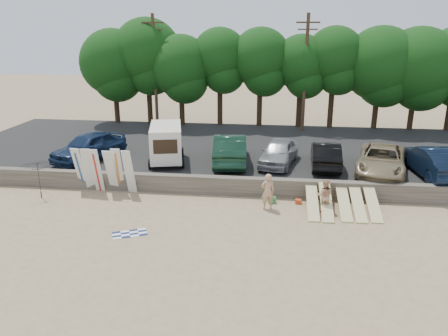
{
  "coord_description": "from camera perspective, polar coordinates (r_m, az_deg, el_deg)",
  "views": [
    {
      "loc": [
        -0.1,
        -19.03,
        8.73
      ],
      "look_at": [
        -2.79,
        3.0,
        1.5
      ],
      "focal_mm": 35.0,
      "sensor_mm": 36.0,
      "label": 1
    }
  ],
  "objects": [
    {
      "name": "seawall",
      "position": [
        23.51,
        6.76,
        -2.58
      ],
      "size": [
        44.0,
        0.5,
        1.0
      ],
      "primitive_type": "cube",
      "color": "#6B6356",
      "rests_on": "ground"
    },
    {
      "name": "car_4",
      "position": [
        26.41,
        19.9,
        0.98
      ],
      "size": [
        3.86,
        6.0,
        1.54
      ],
      "primitive_type": "imported",
      "rotation": [
        0.0,
        0.0,
        -0.25
      ],
      "color": "#8B7958",
      "rests_on": "parking_lot"
    },
    {
      "name": "ground",
      "position": [
        20.93,
        6.64,
        -6.73
      ],
      "size": [
        120.0,
        120.0,
        0.0
      ],
      "primitive_type": "plane",
      "color": "tan",
      "rests_on": "ground"
    },
    {
      "name": "treeline",
      "position": [
        36.64,
        8.42,
        13.61
      ],
      "size": [
        33.25,
        6.21,
        8.8
      ],
      "color": "#382616",
      "rests_on": "parking_lot"
    },
    {
      "name": "box_trailer",
      "position": [
        26.86,
        -7.57,
        3.38
      ],
      "size": [
        2.71,
        3.97,
        2.33
      ],
      "rotation": [
        0.0,
        0.0,
        0.23
      ],
      "color": "silver",
      "rests_on": "parking_lot"
    },
    {
      "name": "surfboard_upright_1",
      "position": [
        24.94,
        -17.31,
        -0.21
      ],
      "size": [
        0.58,
        0.75,
        2.54
      ],
      "primitive_type": "cube",
      "rotation": [
        0.25,
        0.0,
        0.13
      ],
      "color": "silver",
      "rests_on": "ground"
    },
    {
      "name": "surfboard_low_4",
      "position": [
        22.71,
        18.81,
        -4.33
      ],
      "size": [
        0.56,
        2.9,
        0.92
      ],
      "primitive_type": "cube",
      "rotation": [
        0.29,
        0.0,
        0.0
      ],
      "color": "#D6CA87",
      "rests_on": "ground"
    },
    {
      "name": "beach_towel",
      "position": [
        19.91,
        -12.21,
        -8.38
      ],
      "size": [
        1.99,
        1.99,
        0.0
      ],
      "primitive_type": "plane",
      "rotation": [
        0.0,
        0.0,
        0.43
      ],
      "color": "white",
      "rests_on": "ground"
    },
    {
      "name": "surfboard_upright_5",
      "position": [
        24.02,
        -12.28,
        -0.48
      ],
      "size": [
        0.56,
        0.74,
        2.53
      ],
      "primitive_type": "cube",
      "rotation": [
        0.25,
        0.0,
        -0.09
      ],
      "color": "silver",
      "rests_on": "ground"
    },
    {
      "name": "car_1",
      "position": [
        26.64,
        0.81,
        2.53
      ],
      "size": [
        2.41,
        5.65,
        1.81
      ],
      "primitive_type": "imported",
      "rotation": [
        0.0,
        0.0,
        3.23
      ],
      "color": "#113020",
      "rests_on": "parking_lot"
    },
    {
      "name": "beachgoer_b",
      "position": [
        21.93,
        12.99,
        -3.52
      ],
      "size": [
        0.89,
        0.73,
        1.68
      ],
      "primitive_type": "imported",
      "rotation": [
        0.0,
        0.0,
        3.02
      ],
      "color": "tan",
      "rests_on": "ground"
    },
    {
      "name": "car_5",
      "position": [
        27.0,
        25.63,
        0.84
      ],
      "size": [
        2.41,
        5.42,
        1.73
      ],
      "primitive_type": "imported",
      "rotation": [
        0.0,
        0.0,
        3.25
      ],
      "color": "black",
      "rests_on": "parking_lot"
    },
    {
      "name": "surfboard_low_0",
      "position": [
        22.12,
        11.48,
        -4.39
      ],
      "size": [
        0.56,
        2.91,
        0.85
      ],
      "primitive_type": "cube",
      "rotation": [
        0.26,
        0.0,
        0.0
      ],
      "color": "#D6CA87",
      "rests_on": "ground"
    },
    {
      "name": "gear_bag",
      "position": [
        22.9,
        9.67,
        -4.34
      ],
      "size": [
        0.31,
        0.26,
        0.22
      ],
      "primitive_type": "cube",
      "rotation": [
        0.0,
        0.0,
        -0.04
      ],
      "color": "#C64217",
      "rests_on": "ground"
    },
    {
      "name": "surfboard_upright_2",
      "position": [
        24.65,
        -16.29,
        -0.32
      ],
      "size": [
        0.51,
        0.67,
        2.54
      ],
      "primitive_type": "cube",
      "rotation": [
        0.23,
        0.0,
        -0.02
      ],
      "color": "silver",
      "rests_on": "ground"
    },
    {
      "name": "beachgoer_a",
      "position": [
        21.75,
        5.72,
        -3.06
      ],
      "size": [
        0.76,
        0.58,
        1.86
      ],
      "primitive_type": "imported",
      "rotation": [
        0.0,
        0.0,
        3.36
      ],
      "color": "tan",
      "rests_on": "ground"
    },
    {
      "name": "cooler",
      "position": [
        22.78,
        6.27,
        -4.16
      ],
      "size": [
        0.44,
        0.39,
        0.32
      ],
      "primitive_type": "cube",
      "rotation": [
        0.0,
        0.0,
        0.26
      ],
      "color": "#268D4B",
      "rests_on": "ground"
    },
    {
      "name": "surfboard_low_2",
      "position": [
        22.42,
        15.39,
        -4.4
      ],
      "size": [
        0.56,
        2.92,
        0.84
      ],
      "primitive_type": "cube",
      "rotation": [
        0.26,
        0.0,
        0.0
      ],
      "color": "#D6CA87",
      "rests_on": "ground"
    },
    {
      "name": "utility_poles",
      "position": [
        35.24,
        10.59,
        12.37
      ],
      "size": [
        25.8,
        0.26,
        9.0
      ],
      "color": "#473321",
      "rests_on": "parking_lot"
    },
    {
      "name": "car_3",
      "position": [
        26.62,
        13.12,
        1.72
      ],
      "size": [
        1.81,
        4.69,
        1.52
      ],
      "primitive_type": "imported",
      "rotation": [
        0.0,
        0.0,
        3.1
      ],
      "color": "black",
      "rests_on": "parking_lot"
    },
    {
      "name": "car_2",
      "position": [
        26.62,
        7.18,
        2.06
      ],
      "size": [
        2.75,
        4.77,
        1.53
      ],
      "primitive_type": "imported",
      "rotation": [
        0.0,
        0.0,
        -0.22
      ],
      "color": "#949499",
      "rests_on": "parking_lot"
    },
    {
      "name": "surfboard_upright_0",
      "position": [
        25.22,
        -18.32,
        -0.12
      ],
      "size": [
        0.58,
        0.79,
        2.52
      ],
      "primitive_type": "cube",
      "rotation": [
        0.27,
        0.0,
        -0.11
      ],
      "color": "silver",
      "rests_on": "ground"
    },
    {
      "name": "car_0",
      "position": [
        28.56,
        -17.22,
        2.72
      ],
      "size": [
        3.95,
        5.54,
        1.75
      ],
      "primitive_type": "imported",
      "rotation": [
        0.0,
        0.0,
        -0.41
      ],
      "color": "#132444",
      "rests_on": "parking_lot"
    },
    {
      "name": "parking_lot",
      "position": [
        30.69,
        6.88,
        2.07
      ],
      "size": [
        44.0,
        14.5,
        0.7
      ],
      "primitive_type": "cube",
      "color": "#282828",
      "rests_on": "ground"
    },
    {
      "name": "surfboard_low_1",
      "position": [
        22.09,
        13.2,
        -4.3
      ],
      "size": [
        0.56,
        2.87,
        1.02
      ],
      "primitive_type": "cube",
      "rotation": [
        0.32,
        0.0,
        0.0
      ],
      "color": "#D6CA87",
      "rests_on": "ground"
    },
    {
      "name": "surfboard_upright_3",
      "position": [
        24.42,
        -14.55,
        -0.4
      ],
      "size": [
        0.55,
        0.87,
        2.5
      ],
      "primitive_type": "cube",
      "rotation": [
        0.31,
        0.0,
        -0.06
      ],
      "color": "silver",
      "rests_on": "ground"
    },
    {
      "name": "beach_umbrella",
      "position": [
        24.96,
        -22.86,
        -1.4
      ],
      "size": [
        3.14,
        3.12,
        2.06
      ],
      "primitive_type": "imported",
      "rotation": [
        0.0,
        0.0,
        2.15
      ],
      "color": "black",
      "rests_on": "ground"
    },
    {
      "name": "surfboard_upright_4",
      "position": [
        24.42,
        -13.69,
        -0.26
      ],
      "size": [
        0.54,
        0.64,
        2.56
      ],
      "primitive_type": "cube",
      "rotation": [
        0.21,
        0.0,
        0.08
      ],
      "color": "silver",
      "rests_on": "ground"
    },
    {
      "name": "surfboard_low_3",
      "position": [
        22.5,
        17.07,
        -4.43
      ],
      "size": [
        0.56,
        2.91,
        0.87
      ],
      "primitive_type": "cube",
      "rotation": [
        0.27,
        0.0,
        0.0
      ],
      "color": "#D6CA87",
      "rests_on": "ground"
    }
  ]
}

